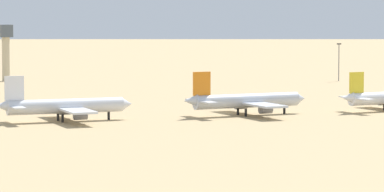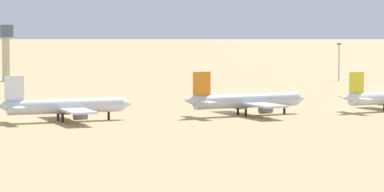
{
  "view_description": "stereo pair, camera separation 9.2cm",
  "coord_description": "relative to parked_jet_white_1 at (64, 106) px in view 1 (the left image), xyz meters",
  "views": [
    {
      "loc": [
        -130.93,
        -311.26,
        32.42
      ],
      "look_at": [
        -14.63,
        -7.95,
        6.0
      ],
      "focal_mm": 109.1,
      "sensor_mm": 36.0,
      "label": 1
    },
    {
      "loc": [
        -130.84,
        -311.29,
        32.42
      ],
      "look_at": [
        -14.63,
        -7.95,
        6.0
      ],
      "focal_mm": 109.1,
      "sensor_mm": 36.0,
      "label": 2
    }
  ],
  "objects": [
    {
      "name": "control_tower",
      "position": [
        18.83,
        164.2,
        9.72
      ],
      "size": [
        5.2,
        5.2,
        23.01
      ],
      "color": "#C6B793",
      "rests_on": "ground"
    },
    {
      "name": "parked_jet_orange_2",
      "position": [
        52.37,
        -2.33,
        0.05
      ],
      "size": [
        38.9,
        32.77,
        12.85
      ],
      "rotation": [
        0.0,
        0.0,
        0.07
      ],
      "color": "silver",
      "rests_on": "ground"
    },
    {
      "name": "light_pole_west",
      "position": [
        145.43,
        115.8,
        4.76
      ],
      "size": [
        1.8,
        0.5,
        15.42
      ],
      "color": "#59595E",
      "rests_on": "ground"
    },
    {
      "name": "ground",
      "position": [
        51.02,
        6.39,
        -4.16
      ],
      "size": [
        4000.0,
        4000.0,
        0.0
      ],
      "primitive_type": "plane",
      "color": "tan"
    },
    {
      "name": "parked_jet_white_1",
      "position": [
        0.0,
        0.0,
        0.0
      ],
      "size": [
        38.31,
        32.03,
        12.7
      ],
      "rotation": [
        0.0,
        0.0,
        0.01
      ],
      "color": "silver",
      "rests_on": "ground"
    }
  ]
}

